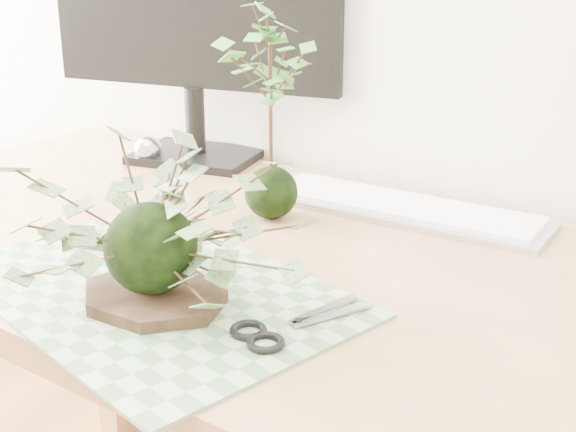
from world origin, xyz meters
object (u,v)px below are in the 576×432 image
Objects in this scene: monitor at (194,5)px; ivy_kokedama at (148,207)px; desk at (301,320)px; maple_kokedama at (270,62)px; keyboard at (403,208)px.

ivy_kokedama is at bearing -67.82° from monitor.
monitor is at bearing 146.60° from desk.
monitor is at bearing 126.83° from ivy_kokedama.
maple_kokedama is at bearing 101.99° from ivy_kokedama.
maple_kokedama reaches higher than keyboard.
monitor is (-0.31, 0.18, 0.05)m from maple_kokedama.
monitor is (-0.46, 0.05, 0.28)m from keyboard.
desk is at bearing -98.76° from keyboard.
ivy_kokedama is 0.77× the size of keyboard.
monitor reaches higher than desk.
ivy_kokedama reaches higher than desk.
desk is 0.37m from maple_kokedama.
monitor reaches higher than ivy_kokedama.
keyboard reaches higher than desk.
desk is at bearing 72.59° from ivy_kokedama.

